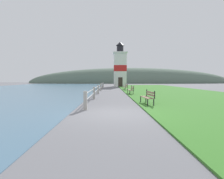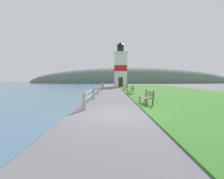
% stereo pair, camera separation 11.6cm
% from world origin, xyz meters
% --- Properties ---
extents(ground_plane, '(160.00, 160.00, 0.00)m').
position_xyz_m(ground_plane, '(0.00, 0.00, 0.00)').
color(ground_plane, slate).
extents(grass_verge, '(12.00, 45.89, 0.06)m').
position_xyz_m(grass_verge, '(7.59, 15.30, 0.03)').
color(grass_verge, '#387528').
rests_on(grass_verge, ground_plane).
extents(water_strip, '(24.00, 73.43, 0.01)m').
position_xyz_m(water_strip, '(-14.09, 15.30, 0.01)').
color(water_strip, '#476B84').
rests_on(water_strip, ground_plane).
extents(seawall_railing, '(0.18, 25.19, 1.00)m').
position_xyz_m(seawall_railing, '(-1.49, 13.50, 0.58)').
color(seawall_railing, '#A8A399').
rests_on(seawall_railing, ground_plane).
extents(park_bench_near, '(0.61, 1.67, 0.94)m').
position_xyz_m(park_bench_near, '(2.25, 2.89, 0.54)').
color(park_bench_near, '#846B51').
rests_on(park_bench_near, ground_plane).
extents(park_bench_midway, '(0.51, 1.65, 0.94)m').
position_xyz_m(park_bench_midway, '(2.09, 10.47, 0.54)').
color(park_bench_midway, '#846B51').
rests_on(park_bench_midway, ground_plane).
extents(park_bench_far, '(0.59, 1.80, 0.94)m').
position_xyz_m(park_bench_far, '(2.15, 17.48, 0.54)').
color(park_bench_far, '#846B51').
rests_on(park_bench_far, ground_plane).
extents(lighthouse, '(3.03, 3.03, 9.63)m').
position_xyz_m(lighthouse, '(2.03, 29.90, 4.17)').
color(lighthouse, white).
rests_on(lighthouse, ground_plane).
extents(distant_hillside, '(80.00, 16.00, 12.00)m').
position_xyz_m(distant_hillside, '(8.00, 60.59, 0.00)').
color(distant_hillside, '#566B5B').
rests_on(distant_hillside, ground_plane).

